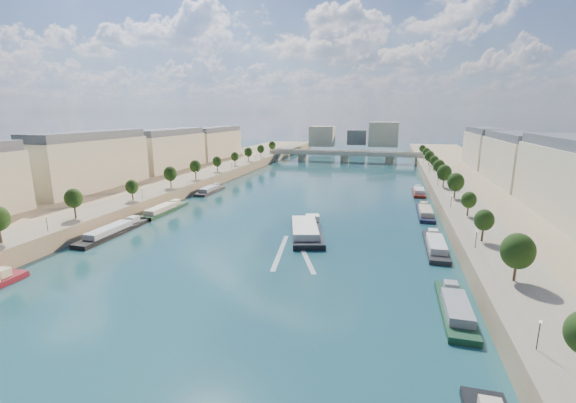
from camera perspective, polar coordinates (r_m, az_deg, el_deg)
The scene contains 17 objects.
ground at distance 154.03m, azimuth 2.33°, elevation -0.21°, with size 700.00×700.00×0.00m, color #0C2B35.
quay_left at distance 182.91m, azimuth -20.25°, elevation 1.90°, with size 44.00×520.00×5.00m, color #9E8460.
quay_right at distance 154.99m, azimuth 29.29°, elevation -0.86°, with size 44.00×520.00×5.00m, color #9E8460.
pave_left at distance 174.30m, azimuth -16.27°, elevation 2.53°, with size 14.00×520.00×0.10m, color gray.
pave_right at distance 151.36m, azimuth 23.90°, elevation 0.39°, with size 14.00×520.00×0.10m, color gray.
trees_left at distance 174.12m, azimuth -15.48°, elevation 4.38°, with size 4.80×268.80×8.26m.
trees_right at distance 159.83m, azimuth 22.85°, elevation 3.09°, with size 4.80×268.80×8.26m.
lamps_left at distance 163.12m, azimuth -16.78°, elevation 2.78°, with size 0.36×200.36×4.28m.
lamps_right at distance 155.06m, azimuth 22.09°, elevation 1.87°, with size 0.36×200.36×4.28m.
buildings_left at distance 198.22m, azimuth -21.68°, elevation 6.67°, with size 16.00×226.00×23.20m.
buildings_right at distance 167.78m, azimuth 33.16°, elevation 4.49°, with size 16.00×226.00×23.20m.
skyline at distance 367.63m, azimuth 10.53°, elevation 9.59°, with size 79.00×42.00×22.00m.
bridge at distance 285.96m, azimuth 8.41°, elevation 6.83°, with size 112.00×12.00×8.15m.
tour_barge at distance 114.82m, azimuth 2.70°, elevation -4.23°, with size 16.23×31.33×4.09m.
wake at distance 99.95m, azimuth 0.64°, elevation -7.59°, with size 14.34×25.90×0.04m.
moored_barges_left at distance 123.32m, azimuth -25.30°, elevation -4.45°, with size 5.00×155.89×3.60m.
moored_barges_right at distance 108.44m, azimuth 21.07°, elevation -6.36°, with size 5.00×163.99×3.60m.
Camera 1 is at (32.76, -46.34, 35.17)m, focal length 24.00 mm.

